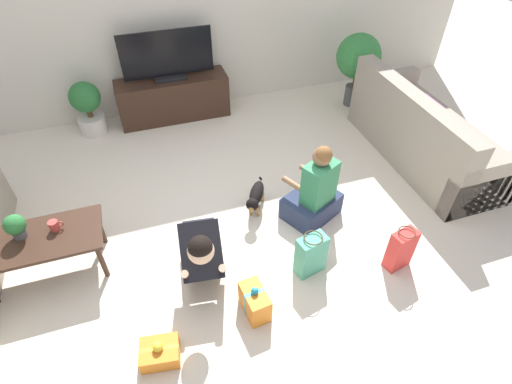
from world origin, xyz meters
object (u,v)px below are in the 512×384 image
(gift_bag_b, at_px, (401,249))
(potted_plant_corner_right, at_px, (358,59))
(coffee_table, at_px, (40,242))
(person_kneeling, at_px, (201,250))
(gift_box_b, at_px, (160,353))
(tv, at_px, (168,58))
(person_sitting, at_px, (315,193))
(tabletop_plant, at_px, (15,226))
(gift_box_a, at_px, (255,302))
(potted_plant_back_left, at_px, (88,107))
(sofa_right, at_px, (423,135))
(tv_console, at_px, (174,98))
(mug, at_px, (54,226))
(dog, at_px, (256,196))
(gift_bag_a, at_px, (311,255))

(gift_bag_b, bearing_deg, potted_plant_corner_right, 69.92)
(coffee_table, relative_size, person_kneeling, 1.27)
(gift_bag_b, bearing_deg, gift_box_b, -174.53)
(tv, bearing_deg, person_sitting, -67.03)
(tabletop_plant, bearing_deg, person_sitting, -3.46)
(person_kneeling, height_order, gift_box_a, person_kneeling)
(potted_plant_back_left, relative_size, tabletop_plant, 3.10)
(gift_bag_b, bearing_deg, person_kneeling, 165.56)
(gift_box_a, height_order, gift_box_b, gift_box_a)
(sofa_right, bearing_deg, tabletop_plant, 94.86)
(potted_plant_corner_right, bearing_deg, potted_plant_back_left, 173.72)
(tv_console, bearing_deg, tabletop_plant, -126.51)
(sofa_right, height_order, coffee_table, sofa_right)
(sofa_right, relative_size, mug, 17.03)
(tv_console, bearing_deg, person_kneeling, -94.50)
(gift_box_a, bearing_deg, dog, 71.47)
(coffee_table, xyz_separation_m, gift_bag_a, (2.15, -0.70, -0.17))
(mug, bearing_deg, potted_plant_corner_right, 24.79)
(sofa_right, bearing_deg, person_sitting, 107.79)
(dog, xyz_separation_m, gift_bag_a, (0.22, -0.86, 0.01))
(potted_plant_back_left, relative_size, dog, 1.50)
(tv, distance_m, gift_box_a, 3.25)
(person_kneeling, height_order, gift_bag_b, person_kneeling)
(tv_console, bearing_deg, potted_plant_back_left, -177.31)
(person_kneeling, bearing_deg, potted_plant_corner_right, 47.96)
(tv, height_order, tabletop_plant, tv)
(person_kneeling, height_order, mug, person_kneeling)
(coffee_table, bearing_deg, potted_plant_back_left, 79.50)
(gift_bag_a, bearing_deg, tabletop_plant, 161.38)
(potted_plant_corner_right, xyz_separation_m, gift_bag_a, (-1.75, -2.50, -0.47))
(gift_box_b, xyz_separation_m, tabletop_plant, (-0.92, 1.16, 0.47))
(mug, relative_size, tabletop_plant, 0.54)
(gift_bag_a, bearing_deg, gift_box_b, -163.88)
(gift_box_b, xyz_separation_m, gift_bag_b, (2.13, 0.20, 0.14))
(sofa_right, relative_size, person_kneeling, 2.60)
(sofa_right, xyz_separation_m, mug, (-3.91, -0.36, 0.16))
(sofa_right, distance_m, potted_plant_corner_right, 1.43)
(person_sitting, height_order, gift_bag_b, person_sitting)
(sofa_right, xyz_separation_m, tabletop_plant, (-4.18, -0.36, 0.24))
(tv, relative_size, potted_plant_corner_right, 1.13)
(tv, bearing_deg, coffee_table, -123.35)
(tv, distance_m, potted_plant_back_left, 1.16)
(gift_bag_a, bearing_deg, sofa_right, 30.65)
(person_kneeling, xyz_separation_m, person_sitting, (1.19, 0.38, -0.03))
(gift_bag_b, bearing_deg, dog, 133.10)
(gift_box_a, bearing_deg, person_kneeling, 122.94)
(sofa_right, relative_size, coffee_table, 2.05)
(potted_plant_back_left, bearing_deg, coffee_table, -100.50)
(dog, height_order, gift_box_a, gift_box_a)
(person_kneeling, bearing_deg, sofa_right, 25.04)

